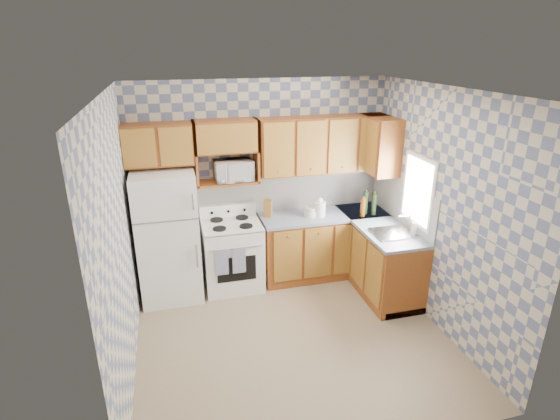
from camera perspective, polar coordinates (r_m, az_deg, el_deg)
The scene contains 30 objects.
floor at distance 5.16m, azimuth 1.62°, elevation -16.12°, with size 3.40×3.40×0.00m, color #8B7856.
back_wall at distance 5.93m, azimuth -2.54°, elevation 3.71°, with size 3.40×0.02×2.70m, color slate.
right_wall at distance 5.19m, azimuth 20.14°, elevation -0.20°, with size 0.02×3.20×2.70m, color slate.
backsplash_back at distance 6.06m, azimuth 1.20°, elevation 2.62°, with size 2.60×0.01×0.56m, color white.
backsplash_right at distance 5.86m, azimuth 15.59°, elevation 1.16°, with size 0.01×1.60×0.56m, color white.
refrigerator at distance 5.67m, azimuth -14.41°, elevation -3.32°, with size 0.75×0.70×1.68m, color white.
stove_body at distance 5.90m, azimuth -6.22°, elevation -5.95°, with size 0.76×0.65×0.90m, color white.
cooktop at distance 5.71m, azimuth -6.40°, elevation -1.87°, with size 0.76×0.65×0.03m, color silver.
backguard at distance 5.93m, azimuth -6.83°, elevation -0.02°, with size 0.76×0.08×0.17m, color white.
dish_towel_left at distance 5.53m, azimuth -7.63°, elevation -6.77°, with size 0.17×0.03×0.35m, color navy.
dish_towel_right at distance 5.55m, azimuth -5.38°, elevation -6.53°, with size 0.17×0.03×0.35m, color navy.
base_cabinets_back at distance 6.21m, azimuth 5.67°, elevation -4.57°, with size 1.75×0.60×0.88m, color maroon.
base_cabinets_right at distance 6.02m, azimuth 12.48°, elevation -5.88°, with size 0.60×1.60×0.88m, color maroon.
countertop_back at distance 6.03m, azimuth 5.84°, elevation -0.64°, with size 1.77×0.63×0.04m, color slate.
countertop_right at distance 5.83m, azimuth 12.79°, elevation -1.85°, with size 0.63×1.60×0.04m, color slate.
upper_cabinets_back at distance 5.87m, azimuth 5.71°, elevation 8.50°, with size 1.75×0.33×0.74m, color maroon.
upper_cabinets_fridge at distance 5.50m, azimuth -15.67°, elevation 8.25°, with size 0.82×0.33×0.50m, color maroon.
upper_cabinets_right at distance 5.99m, azimuth 12.78°, elevation 8.33°, with size 0.33×0.70×0.74m, color maroon.
microwave_shelf at distance 5.68m, azimuth -6.85°, elevation 3.67°, with size 0.80×0.33×0.03m, color maroon.
microwave at distance 5.65m, azimuth -6.12°, elevation 5.18°, with size 0.48×0.33×0.27m, color white.
sink at distance 5.54m, azimuth 14.47°, elevation -2.95°, with size 0.48×0.40×0.03m, color #B7B7BC.
window at distance 5.50m, azimuth 17.57°, elevation 2.40°, with size 0.02×0.66×0.86m, color white.
bottle_0 at distance 6.04m, azimuth 11.07°, elevation 0.94°, with size 0.07×0.07×0.32m, color black.
bottle_1 at distance 6.04m, azimuth 12.16°, elevation 0.73°, with size 0.07×0.07×0.29m, color black.
bottle_2 at distance 6.15m, azimuth 12.16°, elevation 0.99°, with size 0.07×0.07×0.27m, color #61310A.
bottle_3 at distance 5.96m, azimuth 10.76°, elevation 0.34°, with size 0.07×0.07×0.25m, color #61310A.
knife_block at distance 5.86m, azimuth -1.59°, elevation 0.23°, with size 0.10×0.10×0.23m, color brown.
electric_kettle at distance 5.90m, azimuth 5.18°, elevation 0.18°, with size 0.16×0.16×0.20m, color white.
food_containers at distance 5.91m, azimuth 4.02°, elevation -0.19°, with size 0.18×0.18×0.12m, color beige, non-canonical shape.
soap_bottle at distance 5.52m, azimuth 17.05°, elevation -2.40°, with size 0.06×0.06×0.17m, color beige.
Camera 1 is at (-1.17, -3.94, 3.11)m, focal length 28.00 mm.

